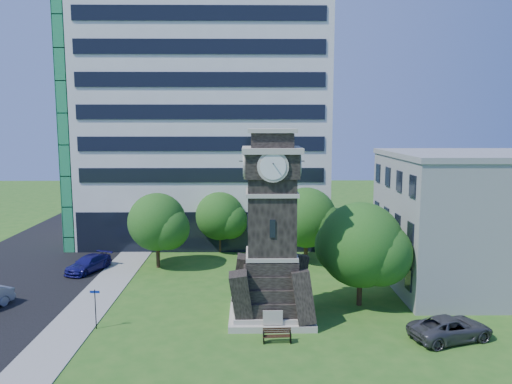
{
  "coord_description": "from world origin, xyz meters",
  "views": [
    {
      "loc": [
        1.63,
        -29.23,
        12.58
      ],
      "look_at": [
        2.08,
        7.79,
        7.44
      ],
      "focal_mm": 35.0,
      "sensor_mm": 36.0,
      "label": 1
    }
  ],
  "objects_px": {
    "clock_tower": "(271,238)",
    "park_bench": "(277,335)",
    "car_east_lot": "(451,328)",
    "car_street_north": "(88,264)",
    "street_sign": "(95,304)"
  },
  "relations": [
    {
      "from": "clock_tower",
      "to": "park_bench",
      "type": "distance_m",
      "value": 6.22
    },
    {
      "from": "car_street_north",
      "to": "street_sign",
      "type": "xyz_separation_m",
      "value": [
        4.31,
        -12.03,
        0.9
      ]
    },
    {
      "from": "street_sign",
      "to": "park_bench",
      "type": "bearing_deg",
      "value": -8.9
    },
    {
      "from": "park_bench",
      "to": "street_sign",
      "type": "bearing_deg",
      "value": 166.02
    },
    {
      "from": "clock_tower",
      "to": "car_east_lot",
      "type": "xyz_separation_m",
      "value": [
        10.36,
        -3.63,
        -4.59
      ]
    },
    {
      "from": "clock_tower",
      "to": "street_sign",
      "type": "xyz_separation_m",
      "value": [
        -10.86,
        -1.85,
        -3.71
      ]
    },
    {
      "from": "street_sign",
      "to": "car_street_north",
      "type": "bearing_deg",
      "value": 111.44
    },
    {
      "from": "clock_tower",
      "to": "park_bench",
      "type": "bearing_deg",
      "value": -87.41
    },
    {
      "from": "car_east_lot",
      "to": "park_bench",
      "type": "relative_size",
      "value": 3.03
    },
    {
      "from": "car_street_north",
      "to": "park_bench",
      "type": "bearing_deg",
      "value": -19.66
    },
    {
      "from": "park_bench",
      "to": "car_east_lot",
      "type": "bearing_deg",
      "value": -1.71
    },
    {
      "from": "park_bench",
      "to": "car_street_north",
      "type": "bearing_deg",
      "value": 134.06
    },
    {
      "from": "car_east_lot",
      "to": "street_sign",
      "type": "xyz_separation_m",
      "value": [
        -21.22,
        1.78,
        0.88
      ]
    },
    {
      "from": "clock_tower",
      "to": "car_east_lot",
      "type": "height_order",
      "value": "clock_tower"
    },
    {
      "from": "clock_tower",
      "to": "car_street_north",
      "type": "relative_size",
      "value": 2.65
    }
  ]
}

